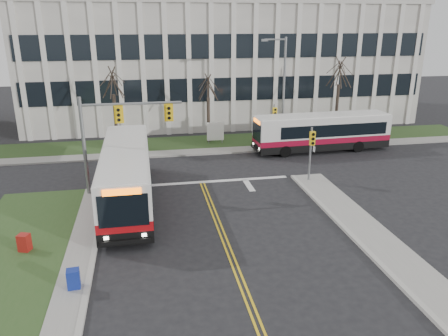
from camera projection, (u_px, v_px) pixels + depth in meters
ground at (224, 238)px, 22.08m from camera, size 120.00×120.00×0.00m
sidewalk_west at (63, 315)px, 16.19m from camera, size 1.20×26.00×0.14m
sidewalk_east at (417, 275)px, 18.70m from camera, size 2.00×26.00×0.14m
sidewalk_cross at (249, 149)px, 37.09m from camera, size 44.00×1.60×0.14m
building_lawn at (242, 141)px, 39.70m from camera, size 44.00×5.00×0.12m
office_building at (219, 63)px, 48.99m from camera, size 40.00×16.00×12.00m
mast_arm_signal at (111, 128)px, 26.42m from camera, size 6.11×0.38×6.20m
signal_pole_near at (311, 147)px, 28.96m from camera, size 0.34×0.39×3.80m
signal_pole_far at (274, 120)px, 36.88m from camera, size 0.34×0.39×3.80m
streetlight at (282, 86)px, 36.91m from camera, size 2.15×0.25×9.20m
directory_sign at (215, 132)px, 38.45m from camera, size 1.50×0.12×2.00m
tree_left at (113, 84)px, 36.05m from camera, size 1.80×1.80×7.70m
tree_mid at (208, 88)px, 37.83m from camera, size 1.80×1.80×6.82m
tree_right at (340, 74)px, 39.40m from camera, size 1.80×1.80×8.25m
bus_main at (127, 176)px, 26.01m from camera, size 2.72×12.37×3.30m
bus_cross at (322, 133)px, 36.54m from camera, size 11.46×2.94×3.03m
newspaper_box_blue at (74, 280)px, 17.62m from camera, size 0.54×0.49×0.95m
newspaper_box_red at (24, 244)px, 20.52m from camera, size 0.62×0.59×0.95m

